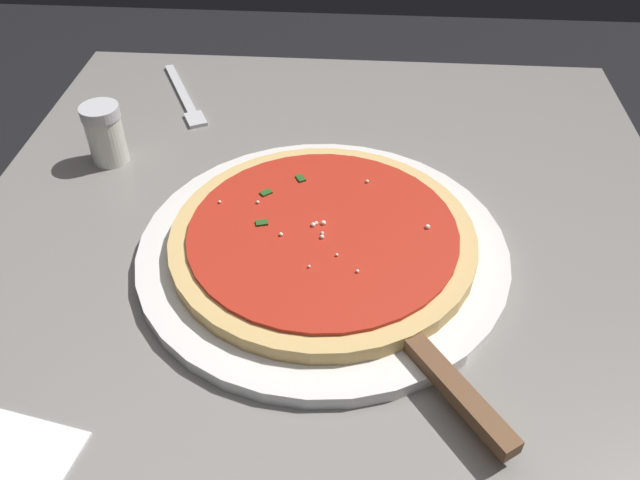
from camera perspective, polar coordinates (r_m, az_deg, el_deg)
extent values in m
cube|color=black|center=(1.26, -13.41, -1.73)|extent=(0.06, 0.06, 0.71)
cube|color=black|center=(1.24, 16.59, -3.21)|extent=(0.06, 0.06, 0.71)
cube|color=gray|center=(0.66, 0.09, -3.66)|extent=(0.95, 0.79, 0.03)
cylinder|color=white|center=(0.66, 0.00, -0.84)|extent=(0.38, 0.38, 0.01)
cylinder|color=#DBB26B|center=(0.65, 0.00, 0.14)|extent=(0.31, 0.31, 0.02)
cylinder|color=red|center=(0.65, 0.00, 0.81)|extent=(0.27, 0.27, 0.00)
sphere|color=#EFEACC|center=(0.64, -3.46, 0.50)|extent=(0.00, 0.00, 0.00)
sphere|color=#EFEACC|center=(0.64, 0.19, 0.61)|extent=(0.00, 0.00, 0.00)
sphere|color=#EFEACC|center=(0.68, -5.50, 3.34)|extent=(0.00, 0.00, 0.00)
sphere|color=#EFEACC|center=(0.69, -8.82, 3.33)|extent=(0.00, 0.00, 0.00)
sphere|color=#EFEACC|center=(0.64, -0.24, 0.30)|extent=(0.00, 0.00, 0.00)
sphere|color=#EFEACC|center=(0.60, 3.31, -2.75)|extent=(0.00, 0.00, 0.00)
sphere|color=#EFEACC|center=(0.60, -0.96, -2.34)|extent=(0.00, 0.00, 0.00)
sphere|color=#EFEACC|center=(0.62, 1.49, -1.31)|extent=(0.00, 0.00, 0.00)
sphere|color=#EFEACC|center=(0.65, -0.60, 1.34)|extent=(0.00, 0.00, 0.00)
sphere|color=#EFEACC|center=(0.65, -0.33, 1.50)|extent=(0.00, 0.00, 0.00)
sphere|color=#EFEACC|center=(0.65, -0.13, 1.53)|extent=(0.01, 0.01, 0.01)
sphere|color=#EFEACC|center=(0.71, 4.17, 5.17)|extent=(0.00, 0.00, 0.00)
sphere|color=#EFEACC|center=(0.66, 9.45, 1.14)|extent=(0.01, 0.01, 0.01)
cube|color=#23561E|center=(0.71, -1.71, 5.45)|extent=(0.01, 0.01, 0.00)
cube|color=#23561E|center=(0.70, -4.77, 4.18)|extent=(0.01, 0.01, 0.00)
cube|color=#23561E|center=(0.66, -5.14, 1.53)|extent=(0.01, 0.01, 0.00)
cube|color=silver|center=(0.60, 5.11, -5.94)|extent=(0.11, 0.11, 0.00)
cube|color=brown|center=(0.54, 11.93, -12.78)|extent=(0.12, 0.09, 0.01)
cube|color=silver|center=(0.98, -12.21, 12.89)|extent=(0.14, 0.08, 0.00)
cube|color=silver|center=(0.90, -10.89, 10.37)|extent=(0.04, 0.04, 0.00)
cylinder|color=silver|center=(0.83, -18.28, 8.43)|extent=(0.04, 0.04, 0.06)
cylinder|color=silver|center=(0.81, -18.83, 10.62)|extent=(0.05, 0.05, 0.01)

